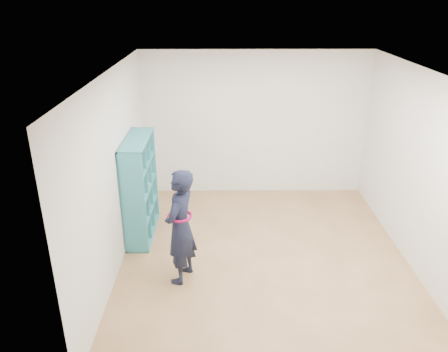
{
  "coord_description": "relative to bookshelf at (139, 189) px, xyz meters",
  "views": [
    {
      "loc": [
        -0.61,
        -5.27,
        3.5
      ],
      "look_at": [
        -0.57,
        0.3,
        1.13
      ],
      "focal_mm": 35.0,
      "sensor_mm": 36.0,
      "label": 1
    }
  ],
  "objects": [
    {
      "name": "floor",
      "position": [
        1.85,
        -0.69,
        -0.76
      ],
      "size": [
        4.5,
        4.5,
        0.0
      ],
      "primitive_type": "plane",
      "color": "olive",
      "rests_on": "ground"
    },
    {
      "name": "ceiling",
      "position": [
        1.85,
        -0.69,
        1.84
      ],
      "size": [
        4.5,
        4.5,
        0.0
      ],
      "primitive_type": "plane",
      "color": "white",
      "rests_on": "wall_back"
    },
    {
      "name": "wall_left",
      "position": [
        -0.15,
        -0.69,
        0.54
      ],
      "size": [
        0.02,
        4.5,
        2.6
      ],
      "primitive_type": "cube",
      "color": "silver",
      "rests_on": "floor"
    },
    {
      "name": "wall_right",
      "position": [
        3.85,
        -0.69,
        0.54
      ],
      "size": [
        0.02,
        4.5,
        2.6
      ],
      "primitive_type": "cube",
      "color": "silver",
      "rests_on": "floor"
    },
    {
      "name": "wall_back",
      "position": [
        1.85,
        1.56,
        0.54
      ],
      "size": [
        4.0,
        0.02,
        2.6
      ],
      "primitive_type": "cube",
      "color": "silver",
      "rests_on": "floor"
    },
    {
      "name": "wall_front",
      "position": [
        1.85,
        -2.94,
        0.54
      ],
      "size": [
        4.0,
        0.02,
        2.6
      ],
      "primitive_type": "cube",
      "color": "silver",
      "rests_on": "floor"
    },
    {
      "name": "bookshelf",
      "position": [
        0.0,
        0.0,
        0.0
      ],
      "size": [
        0.34,
        1.16,
        1.55
      ],
      "color": "teal",
      "rests_on": "floor"
    },
    {
      "name": "person",
      "position": [
        0.73,
        -1.17,
        0.01
      ],
      "size": [
        0.53,
        0.65,
        1.54
      ],
      "rotation": [
        0.0,
        0.0,
        -1.9
      ],
      "color": "black",
      "rests_on": "floor"
    },
    {
      "name": "smartphone",
      "position": [
        0.62,
        -1.04,
        0.11
      ],
      "size": [
        0.02,
        0.09,
        0.13
      ],
      "rotation": [
        0.28,
        0.0,
        -0.08
      ],
      "color": "silver",
      "rests_on": "person"
    }
  ]
}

